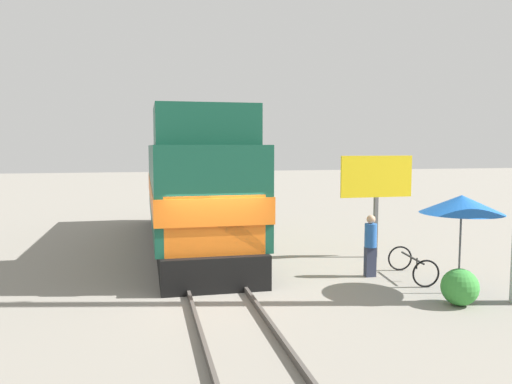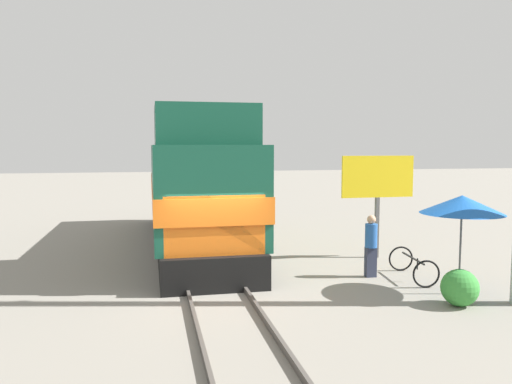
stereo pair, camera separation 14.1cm
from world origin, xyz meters
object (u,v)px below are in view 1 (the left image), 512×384
(locomotive, at_px, (193,192))
(person_bystander, at_px, (370,243))
(bicycle, at_px, (412,265))
(vendor_umbrella, at_px, (462,204))
(billboard_sign, at_px, (376,181))

(locomotive, height_order, person_bystander, locomotive)
(bicycle, bearing_deg, vendor_umbrella, -68.05)
(vendor_umbrella, bearing_deg, person_bystander, 126.29)
(billboard_sign, xyz_separation_m, person_bystander, (-1.26, -2.26, -1.57))
(vendor_umbrella, bearing_deg, bicycle, 104.63)
(locomotive, distance_m, person_bystander, 6.95)
(billboard_sign, bearing_deg, person_bystander, -119.05)
(person_bystander, distance_m, bicycle, 1.28)
(vendor_umbrella, relative_size, bicycle, 1.29)
(person_bystander, height_order, bicycle, person_bystander)
(bicycle, bearing_deg, locomotive, 141.48)
(person_bystander, bearing_deg, bicycle, -22.92)
(person_bystander, bearing_deg, vendor_umbrella, -53.71)
(locomotive, bearing_deg, vendor_umbrella, -50.65)
(locomotive, distance_m, billboard_sign, 6.45)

